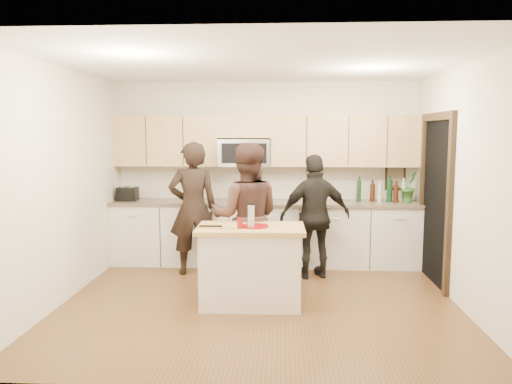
# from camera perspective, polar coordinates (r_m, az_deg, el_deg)

# --- Properties ---
(floor) EXTENTS (4.50, 4.50, 0.00)m
(floor) POSITION_cam_1_polar(r_m,az_deg,el_deg) (5.92, 0.40, -12.39)
(floor) COLOR brown
(floor) RESTS_ON ground
(room_shell) EXTENTS (4.52, 4.02, 2.71)m
(room_shell) POSITION_cam_1_polar(r_m,az_deg,el_deg) (5.59, 0.41, 4.60)
(room_shell) COLOR beige
(room_shell) RESTS_ON ground
(back_cabinetry) EXTENTS (4.50, 0.66, 0.94)m
(back_cabinetry) POSITION_cam_1_polar(r_m,az_deg,el_deg) (7.42, 1.02, -4.66)
(back_cabinetry) COLOR beige
(back_cabinetry) RESTS_ON ground
(upper_cabinetry) EXTENTS (4.50, 0.33, 0.75)m
(upper_cabinetry) POSITION_cam_1_polar(r_m,az_deg,el_deg) (7.42, 1.34, 6.00)
(upper_cabinetry) COLOR tan
(upper_cabinetry) RESTS_ON ground
(microwave) EXTENTS (0.76, 0.41, 0.40)m
(microwave) POSITION_cam_1_polar(r_m,az_deg,el_deg) (7.41, -1.33, 4.51)
(microwave) COLOR silver
(microwave) RESTS_ON ground
(doorway) EXTENTS (0.06, 1.25, 2.20)m
(doorway) POSITION_cam_1_polar(r_m,az_deg,el_deg) (6.82, 19.85, -0.24)
(doorway) COLOR black
(doorway) RESTS_ON ground
(framed_picture) EXTENTS (0.30, 0.03, 0.38)m
(framed_picture) POSITION_cam_1_polar(r_m,az_deg,el_deg) (7.78, 15.63, 1.64)
(framed_picture) COLOR black
(framed_picture) RESTS_ON ground
(dish_towel) EXTENTS (0.34, 0.60, 0.48)m
(dish_towel) POSITION_cam_1_polar(r_m,az_deg,el_deg) (7.28, -6.53, -2.30)
(dish_towel) COLOR white
(dish_towel) RESTS_ON ground
(island) EXTENTS (1.21, 0.72, 0.90)m
(island) POSITION_cam_1_polar(r_m,az_deg,el_deg) (5.69, -0.61, -8.38)
(island) COLOR beige
(island) RESTS_ON ground
(red_plate) EXTENTS (0.31, 0.31, 0.02)m
(red_plate) POSITION_cam_1_polar(r_m,az_deg,el_deg) (5.58, -0.16, -3.92)
(red_plate) COLOR maroon
(red_plate) RESTS_ON island
(box_grater) EXTENTS (0.08, 0.06, 0.26)m
(box_grater) POSITION_cam_1_polar(r_m,az_deg,el_deg) (5.52, -0.55, -2.57)
(box_grater) COLOR silver
(box_grater) RESTS_ON red_plate
(drink_glass) EXTENTS (0.06, 0.06, 0.11)m
(drink_glass) POSITION_cam_1_polar(r_m,az_deg,el_deg) (5.47, -1.85, -3.61)
(drink_glass) COLOR maroon
(drink_glass) RESTS_ON island
(cutting_board) EXTENTS (0.28, 0.17, 0.02)m
(cutting_board) POSITION_cam_1_polar(r_m,az_deg,el_deg) (5.57, -5.19, -3.95)
(cutting_board) COLOR tan
(cutting_board) RESTS_ON island
(tongs) EXTENTS (0.25, 0.03, 0.02)m
(tongs) POSITION_cam_1_polar(r_m,az_deg,el_deg) (5.50, -5.21, -3.89)
(tongs) COLOR black
(tongs) RESTS_ON cutting_board
(knife) EXTENTS (0.19, 0.02, 0.01)m
(knife) POSITION_cam_1_polar(r_m,az_deg,el_deg) (5.43, -3.66, -4.08)
(knife) COLOR silver
(knife) RESTS_ON cutting_board
(toaster) EXTENTS (0.29, 0.22, 0.20)m
(toaster) POSITION_cam_1_polar(r_m,az_deg,el_deg) (7.67, -14.47, -0.21)
(toaster) COLOR black
(toaster) RESTS_ON back_cabinetry
(bottle_cluster) EXTENTS (0.73, 0.18, 0.38)m
(bottle_cluster) POSITION_cam_1_polar(r_m,az_deg,el_deg) (7.50, 14.52, 0.20)
(bottle_cluster) COLOR black
(bottle_cluster) RESTS_ON back_cabinetry
(orchid) EXTENTS (0.32, 0.30, 0.46)m
(orchid) POSITION_cam_1_polar(r_m,az_deg,el_deg) (7.57, 17.12, 0.61)
(orchid) COLOR #356F2C
(orchid) RESTS_ON back_cabinetry
(woman_left) EXTENTS (0.75, 0.59, 1.82)m
(woman_left) POSITION_cam_1_polar(r_m,az_deg,el_deg) (6.90, -7.21, -1.86)
(woman_left) COLOR black
(woman_left) RESTS_ON ground
(woman_center) EXTENTS (0.90, 0.71, 1.82)m
(woman_center) POSITION_cam_1_polar(r_m,az_deg,el_deg) (6.15, -1.15, -2.87)
(woman_center) COLOR #331F19
(woman_center) RESTS_ON ground
(woman_right) EXTENTS (1.05, 0.65, 1.66)m
(woman_right) POSITION_cam_1_polar(r_m,az_deg,el_deg) (6.71, 6.78, -2.80)
(woman_right) COLOR black
(woman_right) RESTS_ON ground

